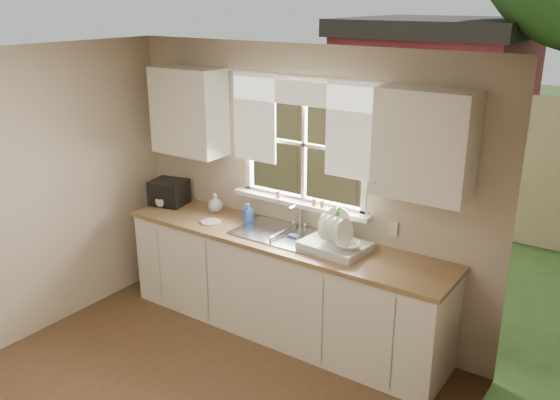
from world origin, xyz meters
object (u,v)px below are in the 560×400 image
Objects in this scene: cup at (161,202)px; soap_bottle_a at (338,224)px; black_appliance at (169,192)px; dish_rack at (335,242)px.

soap_bottle_a is at bearing 5.82° from cup.
soap_bottle_a is at bearing -9.35° from black_appliance.
dish_rack is 0.18m from soap_bottle_a.
soap_bottle_a is at bearing 110.39° from dish_rack.
black_appliance is (-1.86, -0.08, -0.04)m from soap_bottle_a.
dish_rack is at bearing -81.60° from soap_bottle_a.
dish_rack is 1.66× the size of soap_bottle_a.
dish_rack is at bearing 1.46° from cup.
dish_rack is 1.91m from cup.
soap_bottle_a reaches higher than black_appliance.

